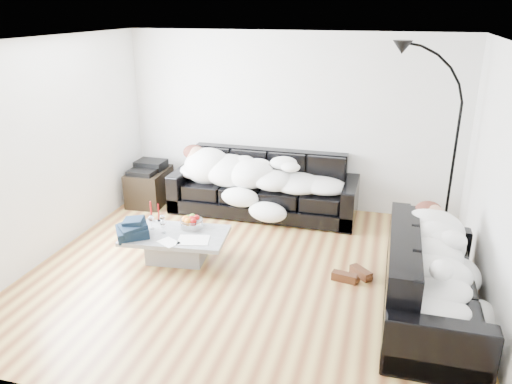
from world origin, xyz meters
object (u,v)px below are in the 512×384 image
(sleeper_right, at_px, (436,258))
(wine_glass_c, at_px, (163,226))
(stereo, at_px, (148,166))
(wine_glass_a, at_px, (162,221))
(fruit_bowl, at_px, (192,221))
(wine_glass_b, at_px, (151,222))
(floor_lamp, at_px, (454,158))
(sofa_back, at_px, (264,184))
(coffee_table, at_px, (176,247))
(candle_right, at_px, (159,213))
(sleeper_back, at_px, (263,172))
(av_cabinet, at_px, (150,186))
(candle_left, at_px, (151,211))
(shoes, at_px, (352,275))
(sofa_right, at_px, (434,278))

(sleeper_right, xyz_separation_m, wine_glass_c, (-3.06, 0.36, -0.20))
(stereo, bearing_deg, wine_glass_a, -56.74)
(fruit_bowl, bearing_deg, wine_glass_b, -159.59)
(wine_glass_a, xyz_separation_m, wine_glass_b, (-0.10, -0.10, 0.01))
(sleeper_right, height_order, floor_lamp, floor_lamp)
(sofa_back, height_order, coffee_table, sofa_back)
(candle_right, bearing_deg, fruit_bowl, -9.04)
(sleeper_right, bearing_deg, coffee_table, 82.49)
(coffee_table, bearing_deg, sleeper_back, 69.28)
(av_cabinet, bearing_deg, fruit_bowl, -51.29)
(sofa_back, distance_m, wine_glass_c, 1.93)
(candle_left, height_order, av_cabinet, candle_left)
(shoes, bearing_deg, wine_glass_a, -159.22)
(sleeper_right, distance_m, wine_glass_a, 3.20)
(sleeper_back, bearing_deg, coffee_table, -110.72)
(wine_glass_c, distance_m, stereo, 1.98)
(coffee_table, xyz_separation_m, floor_lamp, (3.18, 1.54, 0.93))
(wine_glass_c, relative_size, stereo, 0.39)
(candle_left, bearing_deg, sleeper_back, 52.83)
(candle_right, distance_m, av_cabinet, 1.61)
(sofa_right, xyz_separation_m, wine_glass_a, (-3.15, 0.53, 0.01))
(sleeper_back, height_order, candle_right, sleeper_back)
(wine_glass_c, bearing_deg, sleeper_back, 65.37)
(wine_glass_a, bearing_deg, wine_glass_b, -134.01)
(candle_right, relative_size, floor_lamp, 0.10)
(sleeper_back, distance_m, wine_glass_a, 1.79)
(wine_glass_a, relative_size, stereo, 0.36)
(sleeper_back, xyz_separation_m, wine_glass_b, (-0.97, -1.64, -0.20))
(sofa_right, xyz_separation_m, sleeper_back, (-2.28, 2.07, 0.23))
(sofa_back, relative_size, shoes, 5.64)
(sofa_back, xyz_separation_m, wine_glass_a, (-0.87, -1.59, -0.01))
(candle_right, bearing_deg, wine_glass_b, -84.90)
(sleeper_back, xyz_separation_m, wine_glass_a, (-0.87, -1.54, -0.22))
(sleeper_back, relative_size, av_cabinet, 3.00)
(sofa_right, relative_size, sleeper_right, 1.17)
(sofa_back, height_order, wine_glass_a, sofa_back)
(candle_right, xyz_separation_m, floor_lamp, (3.53, 1.25, 0.64))
(sofa_back, bearing_deg, sleeper_back, -90.00)
(sofa_right, relative_size, candle_right, 9.18)
(sofa_right, distance_m, stereo, 4.59)
(candle_right, height_order, av_cabinet, candle_right)
(candle_right, distance_m, floor_lamp, 3.80)
(sleeper_back, bearing_deg, stereo, -179.04)
(wine_glass_b, xyz_separation_m, shoes, (2.44, 0.07, -0.39))
(wine_glass_a, xyz_separation_m, wine_glass_c, (0.09, -0.17, 0.01))
(stereo, bearing_deg, sleeper_right, -25.34)
(wine_glass_b, relative_size, candle_right, 0.80)
(sleeper_back, height_order, candle_left, sleeper_back)
(sleeper_right, bearing_deg, candle_left, 79.14)
(fruit_bowl, bearing_deg, candle_left, 175.15)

